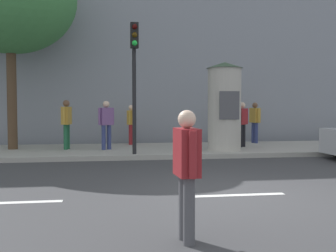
{
  "coord_description": "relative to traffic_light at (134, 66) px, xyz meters",
  "views": [
    {
      "loc": [
        -2.33,
        -7.08,
        1.64
      ],
      "look_at": [
        -0.98,
        2.0,
        1.17
      ],
      "focal_mm": 43.51,
      "sensor_mm": 36.0,
      "label": 1
    }
  ],
  "objects": [
    {
      "name": "ground_plane",
      "position": [
        1.52,
        -5.24,
        -2.83
      ],
      "size": [
        80.0,
        80.0,
        0.0
      ],
      "primitive_type": "plane",
      "color": "#38383A"
    },
    {
      "name": "sidewalk_curb",
      "position": [
        1.52,
        1.76,
        -2.75
      ],
      "size": [
        36.0,
        4.0,
        0.15
      ],
      "primitive_type": "cube",
      "color": "#9E9B93",
      "rests_on": "ground_plane"
    },
    {
      "name": "lane_markings",
      "position": [
        1.52,
        -5.24,
        -2.83
      ],
      "size": [
        25.8,
        0.16,
        0.01
      ],
      "color": "silver",
      "rests_on": "ground_plane"
    },
    {
      "name": "building_backdrop",
      "position": [
        1.52,
        6.76,
        1.99
      ],
      "size": [
        36.0,
        5.0,
        9.63
      ],
      "primitive_type": "cube",
      "color": "gray",
      "rests_on": "ground_plane"
    },
    {
      "name": "traffic_light",
      "position": [
        0.0,
        0.0,
        0.0
      ],
      "size": [
        0.24,
        0.45,
        3.95
      ],
      "color": "black",
      "rests_on": "sidewalk_curb"
    },
    {
      "name": "poster_column",
      "position": [
        3.02,
        0.72,
        -1.2
      ],
      "size": [
        1.21,
        1.21,
        2.92
      ],
      "color": "#B2ADA3",
      "rests_on": "sidewalk_curb"
    },
    {
      "name": "pedestrian_with_backpack",
      "position": [
        0.12,
        -7.6,
        -1.91
      ],
      "size": [
        0.27,
        0.61,
        1.58
      ],
      "color": "#4C4C51",
      "rests_on": "ground_plane"
    },
    {
      "name": "pedestrian_near_pole",
      "position": [
        4.97,
        3.11,
        -1.73
      ],
      "size": [
        0.31,
        0.66,
        1.61
      ],
      "color": "navy",
      "rests_on": "sidewalk_curb"
    },
    {
      "name": "pedestrian_in_dark_shirt",
      "position": [
        -2.19,
        1.85,
        -1.68
      ],
      "size": [
        0.33,
        0.67,
        1.68
      ],
      "color": "#1E5938",
      "rests_on": "sidewalk_curb"
    },
    {
      "name": "pedestrian_with_bag",
      "position": [
        0.08,
        3.23,
        -1.81
      ],
      "size": [
        0.36,
        0.56,
        1.51
      ],
      "color": "maroon",
      "rests_on": "sidewalk_curb"
    },
    {
      "name": "pedestrian_tallest",
      "position": [
        3.97,
        1.7,
        -1.74
      ],
      "size": [
        0.47,
        0.46,
        1.61
      ],
      "color": "black",
      "rests_on": "sidewalk_curb"
    },
    {
      "name": "pedestrian_in_light_jacket",
      "position": [
        -0.85,
        1.53,
        -1.72
      ],
      "size": [
        0.53,
        0.42,
        1.64
      ],
      "color": "navy",
      "rests_on": "sidewalk_curb"
    }
  ]
}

